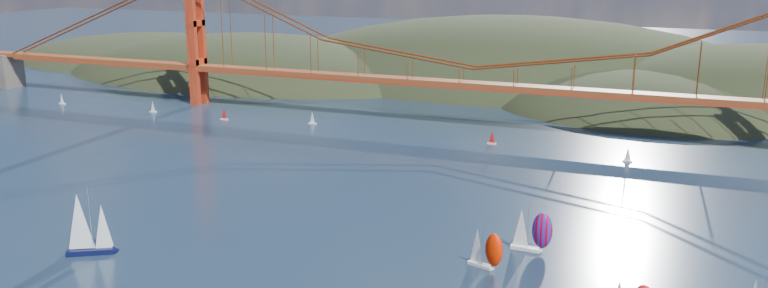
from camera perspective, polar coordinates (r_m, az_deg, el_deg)
headlands at (r=369.78m, az=17.46°, el=2.01°), size 725.00×225.00×96.00m
bridge at (r=273.82m, az=6.66°, el=7.92°), size 552.00×12.00×55.00m
sloop_navy at (r=171.90m, az=-21.74°, el=-5.71°), size 10.39×8.73×15.18m
racer_0 at (r=155.36m, az=7.70°, el=-7.87°), size 8.07×5.05×9.03m
racer_rwb at (r=165.20m, az=11.14°, el=-6.42°), size 8.94×3.69×10.24m
distant_boat_0 at (r=346.35m, az=-23.35°, el=3.20°), size 3.00×2.00×4.70m
distant_boat_1 at (r=315.67m, az=-17.20°, el=2.75°), size 3.00×2.00×4.70m
distant_boat_2 at (r=294.57m, az=-12.09°, el=2.27°), size 3.00×2.00×4.70m
distant_boat_3 at (r=281.98m, az=-5.48°, el=1.99°), size 3.00×2.00×4.70m
distant_boat_8 at (r=242.14m, az=18.09°, el=-0.75°), size 3.00×2.00×4.70m
distant_boat_9 at (r=253.92m, az=8.22°, el=0.51°), size 3.00×2.00×4.70m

